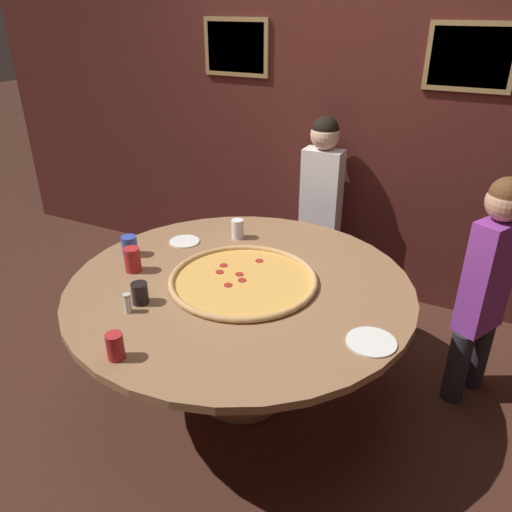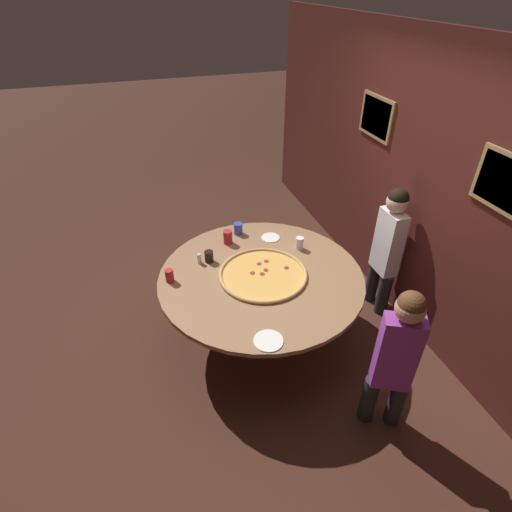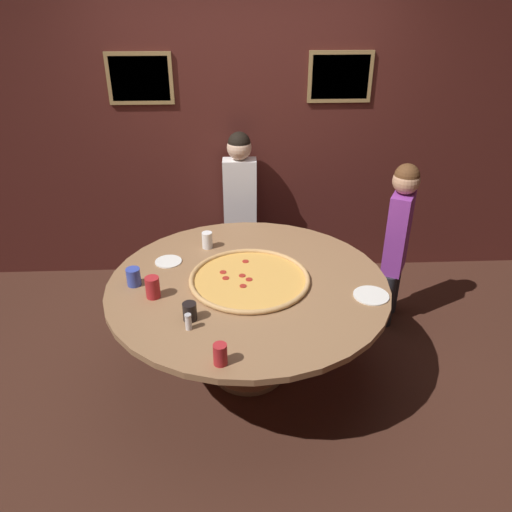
% 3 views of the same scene
% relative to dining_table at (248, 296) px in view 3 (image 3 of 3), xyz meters
% --- Properties ---
extents(ground_plane, '(24.00, 24.00, 0.00)m').
position_rel_dining_table_xyz_m(ground_plane, '(0.00, 0.00, -0.63)').
color(ground_plane, '#422319').
extents(back_wall, '(6.40, 0.08, 2.60)m').
position_rel_dining_table_xyz_m(back_wall, '(0.00, 1.50, 0.67)').
color(back_wall, '#4C1E19').
rests_on(back_wall, ground_plane).
extents(dining_table, '(1.80, 1.80, 0.74)m').
position_rel_dining_table_xyz_m(dining_table, '(0.00, 0.00, 0.00)').
color(dining_table, '#936B47').
rests_on(dining_table, ground_plane).
extents(giant_pizza, '(0.78, 0.78, 0.03)m').
position_rel_dining_table_xyz_m(giant_pizza, '(0.01, 0.01, 0.12)').
color(giant_pizza, '#E5A84C').
rests_on(giant_pizza, dining_table).
extents(drink_cup_centre_back, '(0.07, 0.07, 0.12)m').
position_rel_dining_table_xyz_m(drink_cup_centre_back, '(-0.28, 0.48, 0.17)').
color(drink_cup_centre_back, white).
rests_on(drink_cup_centre_back, dining_table).
extents(drink_cup_front_edge, '(0.08, 0.08, 0.11)m').
position_rel_dining_table_xyz_m(drink_cup_front_edge, '(-0.34, -0.39, 0.16)').
color(drink_cup_front_edge, black).
rests_on(drink_cup_front_edge, dining_table).
extents(drink_cup_beside_pizza, '(0.09, 0.09, 0.12)m').
position_rel_dining_table_xyz_m(drink_cup_beside_pizza, '(-0.72, 0.00, 0.17)').
color(drink_cup_beside_pizza, '#384CB7').
rests_on(drink_cup_beside_pizza, dining_table).
extents(drink_cup_near_right, '(0.09, 0.09, 0.14)m').
position_rel_dining_table_xyz_m(drink_cup_near_right, '(-0.58, -0.14, 0.18)').
color(drink_cup_near_right, '#B22328').
rests_on(drink_cup_near_right, dining_table).
extents(drink_cup_by_shaker, '(0.07, 0.07, 0.12)m').
position_rel_dining_table_xyz_m(drink_cup_by_shaker, '(-0.16, -0.77, 0.17)').
color(drink_cup_by_shaker, '#B22328').
rests_on(drink_cup_by_shaker, dining_table).
extents(white_plate_far_back, '(0.22, 0.22, 0.01)m').
position_rel_dining_table_xyz_m(white_plate_far_back, '(0.75, -0.20, 0.11)').
color(white_plate_far_back, white).
rests_on(white_plate_far_back, dining_table).
extents(white_plate_right_side, '(0.18, 0.18, 0.01)m').
position_rel_dining_table_xyz_m(white_plate_right_side, '(-0.54, 0.28, 0.11)').
color(white_plate_right_side, white).
rests_on(white_plate_right_side, dining_table).
extents(condiment_shaker, '(0.04, 0.04, 0.10)m').
position_rel_dining_table_xyz_m(condiment_shaker, '(-0.34, -0.48, 0.16)').
color(condiment_shaker, silver).
rests_on(condiment_shaker, dining_table).
extents(diner_centre_back, '(0.26, 0.34, 1.31)m').
position_rel_dining_table_xyz_m(diner_centre_back, '(1.15, 0.60, 0.11)').
color(diner_centre_back, '#232328').
rests_on(diner_centre_back, ground_plane).
extents(diner_far_left, '(0.34, 0.20, 1.36)m').
position_rel_dining_table_xyz_m(diner_far_left, '(-0.03, 1.30, 0.14)').
color(diner_far_left, '#232328').
rests_on(diner_far_left, ground_plane).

